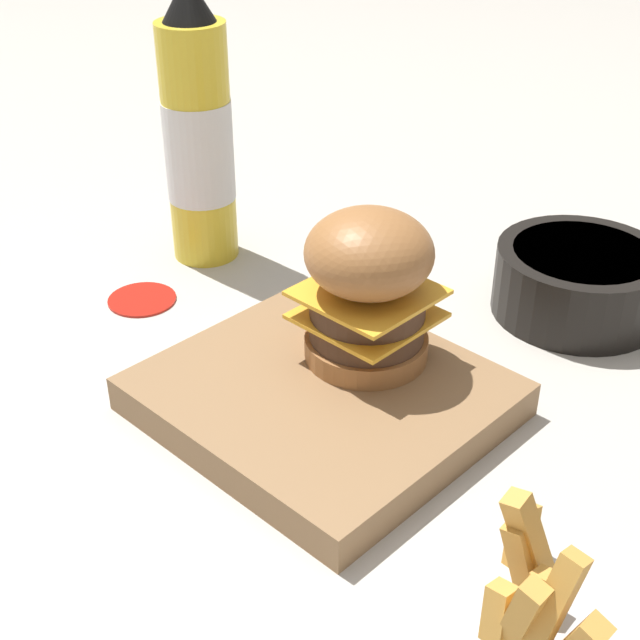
# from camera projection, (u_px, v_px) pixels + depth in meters

# --- Properties ---
(ground_plane) EXTENTS (6.00, 6.00, 0.00)m
(ground_plane) POSITION_uv_depth(u_px,v_px,m) (243.00, 462.00, 0.60)
(ground_plane) COLOR #B7B2A8
(serving_board) EXTENTS (0.23, 0.21, 0.03)m
(serving_board) POSITION_uv_depth(u_px,v_px,m) (320.00, 395.00, 0.64)
(serving_board) COLOR olive
(serving_board) RESTS_ON ground_plane
(burger) EXTENTS (0.09, 0.09, 0.12)m
(burger) POSITION_uv_depth(u_px,v_px,m) (365.00, 285.00, 0.63)
(burger) COLOR #9E6638
(burger) RESTS_ON serving_board
(ketchup_bottle) EXTENTS (0.06, 0.06, 0.26)m
(ketchup_bottle) POSITION_uv_depth(u_px,v_px,m) (198.00, 138.00, 0.79)
(ketchup_bottle) COLOR yellow
(ketchup_bottle) RESTS_ON ground_plane
(side_bowl) EXTENTS (0.14, 0.14, 0.06)m
(side_bowl) POSITION_uv_depth(u_px,v_px,m) (579.00, 280.00, 0.75)
(side_bowl) COLOR black
(side_bowl) RESTS_ON ground_plane
(spoon) EXTENTS (0.12, 0.13, 0.01)m
(spoon) POSITION_uv_depth(u_px,v_px,m) (380.00, 233.00, 0.88)
(spoon) COLOR #B2B2B7
(spoon) RESTS_ON ground_plane
(ketchup_puddle) EXTENTS (0.06, 0.06, 0.00)m
(ketchup_puddle) POSITION_uv_depth(u_px,v_px,m) (142.00, 299.00, 0.78)
(ketchup_puddle) COLOR #B21E14
(ketchup_puddle) RESTS_ON ground_plane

